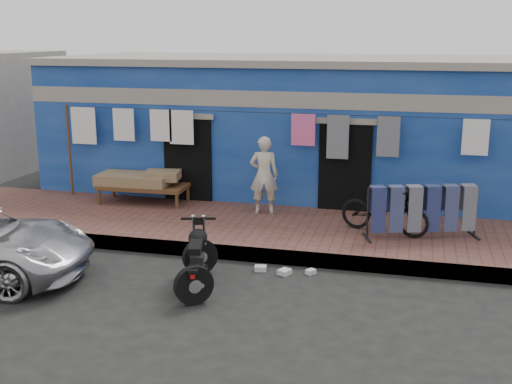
{
  "coord_description": "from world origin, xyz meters",
  "views": [
    {
      "loc": [
        2.74,
        -8.78,
        3.89
      ],
      "look_at": [
        0.0,
        2.0,
        1.15
      ],
      "focal_mm": 45.0,
      "sensor_mm": 36.0,
      "label": 1
    }
  ],
  "objects_px": {
    "bicycle": "(385,205)",
    "charpoy": "(144,187)",
    "motorcycle": "(197,257)",
    "jeans_rack": "(422,211)",
    "seated_person": "(264,175)"
  },
  "relations": [
    {
      "from": "charpoy",
      "to": "jeans_rack",
      "type": "relative_size",
      "value": 0.96
    },
    {
      "from": "motorcycle",
      "to": "bicycle",
      "type": "bearing_deg",
      "value": 31.65
    },
    {
      "from": "bicycle",
      "to": "jeans_rack",
      "type": "distance_m",
      "value": 0.7
    },
    {
      "from": "bicycle",
      "to": "charpoy",
      "type": "relative_size",
      "value": 0.82
    },
    {
      "from": "bicycle",
      "to": "jeans_rack",
      "type": "relative_size",
      "value": 0.79
    },
    {
      "from": "motorcycle",
      "to": "jeans_rack",
      "type": "distance_m",
      "value": 4.35
    },
    {
      "from": "bicycle",
      "to": "charpoy",
      "type": "height_order",
      "value": "bicycle"
    },
    {
      "from": "bicycle",
      "to": "motorcycle",
      "type": "relative_size",
      "value": 1.01
    },
    {
      "from": "seated_person",
      "to": "motorcycle",
      "type": "height_order",
      "value": "seated_person"
    },
    {
      "from": "seated_person",
      "to": "charpoy",
      "type": "distance_m",
      "value": 2.84
    },
    {
      "from": "charpoy",
      "to": "bicycle",
      "type": "bearing_deg",
      "value": -10.45
    },
    {
      "from": "motorcycle",
      "to": "charpoy",
      "type": "xyz_separation_m",
      "value": [
        -2.6,
        3.83,
        0.08
      ]
    },
    {
      "from": "charpoy",
      "to": "jeans_rack",
      "type": "bearing_deg",
      "value": -10.6
    },
    {
      "from": "seated_person",
      "to": "motorcycle",
      "type": "xyz_separation_m",
      "value": [
        -0.19,
        -3.64,
        -0.55
      ]
    },
    {
      "from": "charpoy",
      "to": "seated_person",
      "type": "bearing_deg",
      "value": -3.89
    }
  ]
}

